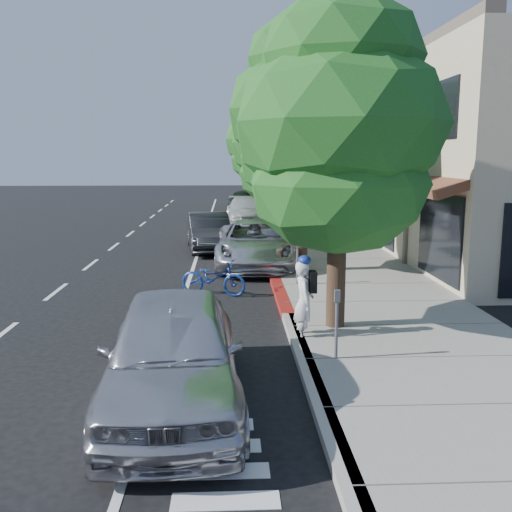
{
  "coord_description": "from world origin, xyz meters",
  "views": [
    {
      "loc": [
        -1.32,
        -13.7,
        3.74
      ],
      "look_at": [
        -0.71,
        -0.15,
        1.35
      ],
      "focal_mm": 40.0,
      "sensor_mm": 36.0,
      "label": 1
    }
  ],
  "objects": [
    {
      "name": "dark_sedan",
      "position": [
        -2.2,
        9.0,
        0.74
      ],
      "size": [
        2.12,
        4.64,
        1.48
      ],
      "primitive_type": "imported",
      "rotation": [
        0.0,
        0.0,
        0.13
      ],
      "color": "black",
      "rests_on": "ground"
    },
    {
      "name": "ground",
      "position": [
        0.0,
        0.0,
        0.0
      ],
      "size": [
        120.0,
        120.0,
        0.0
      ],
      "primitive_type": "plane",
      "color": "black",
      "rests_on": "ground"
    },
    {
      "name": "dark_suv_far",
      "position": [
        -0.5,
        22.76,
        0.81
      ],
      "size": [
        2.39,
        4.92,
        1.62
      ],
      "primitive_type": "imported",
      "rotation": [
        0.0,
        0.0,
        -0.1
      ],
      "color": "black",
      "rests_on": "ground"
    },
    {
      "name": "street_tree_1",
      "position": [
        0.9,
        4.0,
        4.96
      ],
      "size": [
        4.69,
        4.69,
        7.97
      ],
      "color": "black",
      "rests_on": "ground"
    },
    {
      "name": "street_tree_2",
      "position": [
        0.9,
        10.0,
        4.15
      ],
      "size": [
        4.49,
        4.49,
        6.84
      ],
      "color": "black",
      "rests_on": "ground"
    },
    {
      "name": "street_tree_0",
      "position": [
        0.9,
        -2.0,
        4.28
      ],
      "size": [
        4.39,
        4.39,
        6.97
      ],
      "color": "black",
      "rests_on": "ground"
    },
    {
      "name": "storefront_building",
      "position": [
        9.6,
        18.0,
        3.5
      ],
      "size": [
        10.0,
        36.0,
        7.0
      ],
      "primitive_type": "cube",
      "color": "beige",
      "rests_on": "ground"
    },
    {
      "name": "silver_suv",
      "position": [
        -0.5,
        5.5,
        0.78
      ],
      "size": [
        2.69,
        5.65,
        1.55
      ],
      "primitive_type": "imported",
      "rotation": [
        0.0,
        0.0,
        -0.02
      ],
      "color": "silver",
      "rests_on": "ground"
    },
    {
      "name": "bicycle",
      "position": [
        -1.8,
        1.45,
        0.48
      ],
      "size": [
        1.94,
        1.21,
        0.96
      ],
      "primitive_type": "imported",
      "rotation": [
        0.0,
        0.0,
        1.23
      ],
      "color": "#163997",
      "rests_on": "ground"
    },
    {
      "name": "curb_red_segment",
      "position": [
        0.0,
        1.0,
        0.07
      ],
      "size": [
        0.32,
        4.0,
        0.15
      ],
      "primitive_type": "cube",
      "color": "maroon",
      "rests_on": "ground"
    },
    {
      "name": "white_pickup",
      "position": [
        -0.5,
        17.74,
        0.72
      ],
      "size": [
        2.14,
        5.04,
        1.45
      ],
      "primitive_type": "imported",
      "rotation": [
        0.0,
        0.0,
        0.02
      ],
      "color": "silver",
      "rests_on": "ground"
    },
    {
      "name": "street_tree_4",
      "position": [
        0.9,
        22.0,
        4.18
      ],
      "size": [
        4.28,
        4.28,
        6.82
      ],
      "color": "black",
      "rests_on": "ground"
    },
    {
      "name": "cyclist",
      "position": [
        0.14,
        -2.6,
        0.84
      ],
      "size": [
        0.41,
        0.62,
        1.67
      ],
      "primitive_type": "imported",
      "rotation": [
        0.0,
        0.0,
        1.59
      ],
      "color": "silver",
      "rests_on": "ground"
    },
    {
      "name": "street_tree_3",
      "position": [
        0.9,
        16.0,
        4.46
      ],
      "size": [
        4.45,
        4.45,
        7.23
      ],
      "color": "black",
      "rests_on": "ground"
    },
    {
      "name": "near_car_a",
      "position": [
        -2.2,
        -5.5,
        0.85
      ],
      "size": [
        2.28,
        5.09,
        1.7
      ],
      "primitive_type": "imported",
      "rotation": [
        0.0,
        0.0,
        0.06
      ],
      "color": "silver",
      "rests_on": "ground"
    },
    {
      "name": "pedestrian",
      "position": [
        1.9,
        10.74,
        1.14
      ],
      "size": [
        1.06,
        0.88,
        1.97
      ],
      "primitive_type": "imported",
      "rotation": [
        0.0,
        0.0,
        3.29
      ],
      "color": "black",
      "rests_on": "sidewalk"
    },
    {
      "name": "curb",
      "position": [
        0.0,
        8.0,
        0.07
      ],
      "size": [
        0.3,
        56.0,
        0.15
      ],
      "primitive_type": "cube",
      "color": "#9E998E",
      "rests_on": "ground"
    },
    {
      "name": "sidewalk",
      "position": [
        2.3,
        8.0,
        0.07
      ],
      "size": [
        4.6,
        56.0,
        0.15
      ],
      "primitive_type": "cube",
      "color": "gray",
      "rests_on": "ground"
    },
    {
      "name": "street_tree_5",
      "position": [
        0.9,
        28.0,
        4.77
      ],
      "size": [
        5.28,
        5.28,
        7.89
      ],
      "color": "black",
      "rests_on": "ground"
    }
  ]
}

